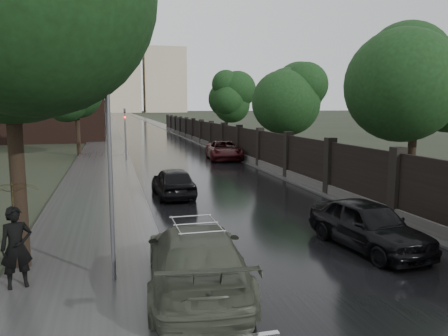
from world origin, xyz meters
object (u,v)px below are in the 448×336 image
tree_right_a (416,88)px  traffic_light (125,130)px  tree_left_near (6,8)px  car_right_near (368,225)px  tree_right_b (289,95)px  car_right_far (224,150)px  volga_sedan (196,259)px  pedestrian_umbrella (13,203)px  tree_left_far (76,93)px  hatchback_left (173,182)px  lamp_post (110,173)px  tree_right_c (226,99)px

tree_right_a → traffic_light: 20.85m
tree_left_near → car_right_near: size_ratio=2.16×
tree_right_b → car_right_near: 20.81m
tree_right_a → car_right_far: bearing=104.7°
volga_sedan → car_right_near: 5.67m
car_right_near → pedestrian_umbrella: (-9.28, -0.79, 1.34)m
tree_left_far → car_right_far: size_ratio=1.37×
tree_left_near → tree_right_a: tree_left_near is taller
hatchback_left → car_right_far: car_right_far is taller
car_right_near → pedestrian_umbrella: pedestrian_umbrella is taller
tree_right_a → pedestrian_umbrella: (-14.96, -6.36, -2.89)m
lamp_post → volga_sedan: lamp_post is taller
tree_left_far → lamp_post: size_ratio=1.45×
volga_sedan → tree_left_far: bearing=-75.2°
tree_right_c → tree_left_far: bearing=-147.2°
hatchback_left → pedestrian_umbrella: bearing=61.8°
tree_right_b → volga_sedan: tree_right_b is taller
tree_left_near → tree_right_a: (15.10, 5.00, -1.47)m
hatchback_left → car_right_far: (5.84, 13.13, 0.05)m
tree_right_c → hatchback_left: (-10.15, -28.71, -4.25)m
tree_left_near → volga_sedan: bearing=-29.1°
car_right_near → lamp_post: bearing=-179.6°
tree_left_near → traffic_light: 22.60m
tree_left_near → tree_left_far: size_ratio=1.24×
tree_right_c → volga_sedan: (-11.10, -39.23, -4.19)m
volga_sedan → tree_left_near: bearing=-22.9°
volga_sedan → lamp_post: bearing=-15.7°
tree_right_b → traffic_light: 12.44m
car_right_near → tree_right_b: bearing=66.8°
tree_right_a → traffic_light: bearing=124.8°
tree_left_near → hatchback_left: size_ratio=2.24×
hatchback_left → pedestrian_umbrella: (-4.81, -9.65, 1.37)m
tree_right_a → car_right_near: size_ratio=1.65×
hatchback_left → car_right_far: bearing=-115.7°
tree_right_b → volga_sedan: 24.32m
tree_left_far → lamp_post: tree_left_far is taller
lamp_post → hatchback_left: size_ratio=1.25×
tree_left_far → car_right_near: size_ratio=1.74×
lamp_post → car_right_far: 24.55m
traffic_light → hatchback_left: 13.91m
tree_left_far → tree_right_a: 26.91m
tree_right_a → tree_right_c: same height
tree_right_a → hatchback_left: size_ratio=1.71×
car_right_far → tree_right_c: bearing=80.7°
tree_right_a → tree_right_b: same height
tree_right_a → tree_right_b: (0.00, 14.00, 0.00)m
tree_right_a → volga_sedan: (-11.10, -7.23, -4.19)m
lamp_post → car_right_near: size_ratio=1.20×
car_right_near → pedestrian_umbrella: 9.41m
tree_right_b → hatchback_left: (-10.15, -10.71, -4.25)m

